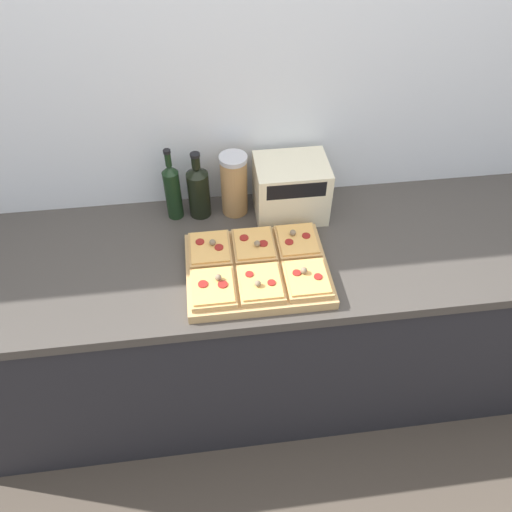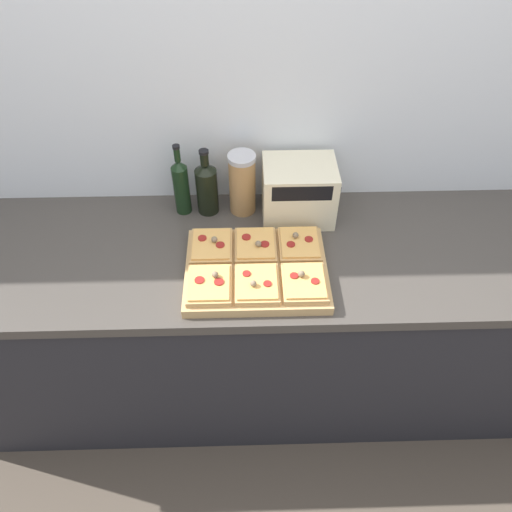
{
  "view_description": "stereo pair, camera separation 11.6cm",
  "coord_description": "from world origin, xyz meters",
  "px_view_note": "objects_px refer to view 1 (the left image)",
  "views": [
    {
      "loc": [
        -0.21,
        -0.94,
        2.16
      ],
      "look_at": [
        -0.06,
        0.24,
        0.95
      ],
      "focal_mm": 35.0,
      "sensor_mm": 36.0,
      "label": 1
    },
    {
      "loc": [
        -0.1,
        -0.94,
        2.16
      ],
      "look_at": [
        -0.06,
        0.24,
        0.95
      ],
      "focal_mm": 35.0,
      "sensor_mm": 36.0,
      "label": 2
    }
  ],
  "objects_px": {
    "wine_bottle": "(199,190)",
    "olive_oil_bottle": "(173,190)",
    "grain_jar_tall": "(234,184)",
    "cutting_board": "(257,270)",
    "toaster_oven": "(291,189)"
  },
  "relations": [
    {
      "from": "wine_bottle",
      "to": "grain_jar_tall",
      "type": "distance_m",
      "value": 0.13
    },
    {
      "from": "cutting_board",
      "to": "toaster_oven",
      "type": "distance_m",
      "value": 0.36
    },
    {
      "from": "grain_jar_tall",
      "to": "toaster_oven",
      "type": "relative_size",
      "value": 0.86
    },
    {
      "from": "grain_jar_tall",
      "to": "toaster_oven",
      "type": "distance_m",
      "value": 0.21
    },
    {
      "from": "olive_oil_bottle",
      "to": "cutting_board",
      "type": "bearing_deg",
      "value": -51.64
    },
    {
      "from": "wine_bottle",
      "to": "cutting_board",
      "type": "bearing_deg",
      "value": -62.78
    },
    {
      "from": "toaster_oven",
      "to": "grain_jar_tall",
      "type": "bearing_deg",
      "value": 170.63
    },
    {
      "from": "cutting_board",
      "to": "toaster_oven",
      "type": "xyz_separation_m",
      "value": [
        0.17,
        0.31,
        0.09
      ]
    },
    {
      "from": "olive_oil_bottle",
      "to": "wine_bottle",
      "type": "height_order",
      "value": "olive_oil_bottle"
    },
    {
      "from": "olive_oil_bottle",
      "to": "toaster_oven",
      "type": "distance_m",
      "value": 0.44
    },
    {
      "from": "cutting_board",
      "to": "toaster_oven",
      "type": "height_order",
      "value": "toaster_oven"
    },
    {
      "from": "cutting_board",
      "to": "grain_jar_tall",
      "type": "distance_m",
      "value": 0.36
    },
    {
      "from": "wine_bottle",
      "to": "olive_oil_bottle",
      "type": "bearing_deg",
      "value": 180.0
    },
    {
      "from": "wine_bottle",
      "to": "toaster_oven",
      "type": "xyz_separation_m",
      "value": [
        0.34,
        -0.03,
        0.0
      ]
    },
    {
      "from": "wine_bottle",
      "to": "grain_jar_tall",
      "type": "height_order",
      "value": "wine_bottle"
    }
  ]
}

